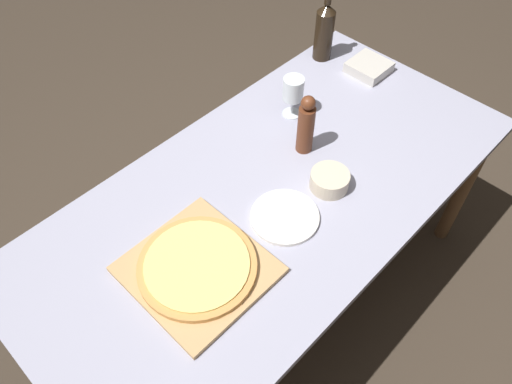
{
  "coord_description": "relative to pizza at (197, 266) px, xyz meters",
  "views": [
    {
      "loc": [
        0.7,
        -0.81,
        2.01
      ],
      "look_at": [
        0.0,
        -0.08,
        0.79
      ],
      "focal_mm": 35.0,
      "sensor_mm": 36.0,
      "label": 1
    }
  ],
  "objects": [
    {
      "name": "food_container",
      "position": [
        -0.21,
        1.13,
        -0.01
      ],
      "size": [
        0.15,
        0.15,
        0.04
      ],
      "color": "#BCB7AD",
      "rests_on": "dining_table"
    },
    {
      "name": "cutting_board",
      "position": [
        0.0,
        0.0,
        -0.02
      ],
      "size": [
        0.38,
        0.37,
        0.02
      ],
      "color": "tan",
      "rests_on": "dining_table"
    },
    {
      "name": "pizza",
      "position": [
        0.0,
        0.0,
        0.0
      ],
      "size": [
        0.35,
        0.35,
        0.02
      ],
      "color": "#C68947",
      "rests_on": "cutting_board"
    },
    {
      "name": "wine_bottle",
      "position": [
        -0.41,
        1.07,
        0.1
      ],
      "size": [
        0.08,
        0.08,
        0.32
      ],
      "color": "black",
      "rests_on": "dining_table"
    },
    {
      "name": "pepper_mill",
      "position": [
        -0.11,
        0.6,
        0.08
      ],
      "size": [
        0.06,
        0.06,
        0.24
      ],
      "color": "#5B2D19",
      "rests_on": "dining_table"
    },
    {
      "name": "small_bowl",
      "position": [
        0.07,
        0.52,
        0.0
      ],
      "size": [
        0.13,
        0.13,
        0.06
      ],
      "color": "beige",
      "rests_on": "dining_table"
    },
    {
      "name": "ground_plane",
      "position": [
        -0.05,
        0.38,
        -0.76
      ],
      "size": [
        12.0,
        12.0,
        0.0
      ],
      "primitive_type": "plane",
      "color": "#382D23"
    },
    {
      "name": "wine_glass",
      "position": [
        -0.26,
        0.71,
        0.09
      ],
      "size": [
        0.08,
        0.08,
        0.16
      ],
      "color": "silver",
      "rests_on": "dining_table"
    },
    {
      "name": "dinner_plate",
      "position": [
        0.05,
        0.32,
        -0.02
      ],
      "size": [
        0.22,
        0.22,
        0.01
      ],
      "color": "silver",
      "rests_on": "dining_table"
    },
    {
      "name": "dining_table",
      "position": [
        -0.05,
        0.38,
        -0.11
      ],
      "size": [
        0.87,
        1.78,
        0.73
      ],
      "color": "#9393A8",
      "rests_on": "ground_plane"
    }
  ]
}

